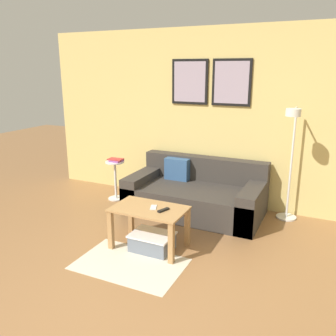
% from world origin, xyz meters
% --- Properties ---
extents(ground_plane, '(16.00, 16.00, 0.00)m').
position_xyz_m(ground_plane, '(0.00, 0.00, 0.00)').
color(ground_plane, olive).
extents(wall_back, '(5.60, 0.09, 2.55)m').
position_xyz_m(wall_back, '(-0.00, 3.13, 1.29)').
color(wall_back, '#DDC472').
rests_on(wall_back, ground_plane).
extents(area_rug, '(1.12, 0.73, 0.01)m').
position_xyz_m(area_rug, '(-0.20, 0.99, 0.00)').
color(area_rug, beige).
rests_on(area_rug, ground_plane).
extents(couch, '(1.86, 0.99, 0.73)m').
position_xyz_m(couch, '(-0.10, 2.62, 0.25)').
color(couch, '#38332D').
rests_on(couch, ground_plane).
extents(coffee_table, '(0.83, 0.52, 0.48)m').
position_xyz_m(coffee_table, '(-0.20, 1.41, 0.37)').
color(coffee_table, '#AD7F4C').
rests_on(coffee_table, ground_plane).
extents(storage_bin, '(0.47, 0.35, 0.20)m').
position_xyz_m(storage_bin, '(-0.14, 1.37, 0.10)').
color(storage_bin, slate).
rests_on(storage_bin, ground_plane).
extents(floor_lamp, '(0.27, 0.56, 1.52)m').
position_xyz_m(floor_lamp, '(1.11, 2.77, 0.96)').
color(floor_lamp, white).
rests_on(floor_lamp, ground_plane).
extents(side_table, '(0.29, 0.29, 0.61)m').
position_xyz_m(side_table, '(-1.41, 2.58, 0.36)').
color(side_table, white).
rests_on(side_table, ground_plane).
extents(book_stack, '(0.24, 0.18, 0.04)m').
position_xyz_m(book_stack, '(-1.40, 2.59, 0.63)').
color(book_stack, '#8C4C93').
rests_on(book_stack, side_table).
extents(remote_control, '(0.09, 0.15, 0.02)m').
position_xyz_m(remote_control, '(-0.01, 1.41, 0.49)').
color(remote_control, black).
rests_on(remote_control, coffee_table).
extents(cell_phone, '(0.11, 0.15, 0.01)m').
position_xyz_m(cell_phone, '(-0.16, 1.45, 0.48)').
color(cell_phone, silver).
rests_on(cell_phone, coffee_table).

